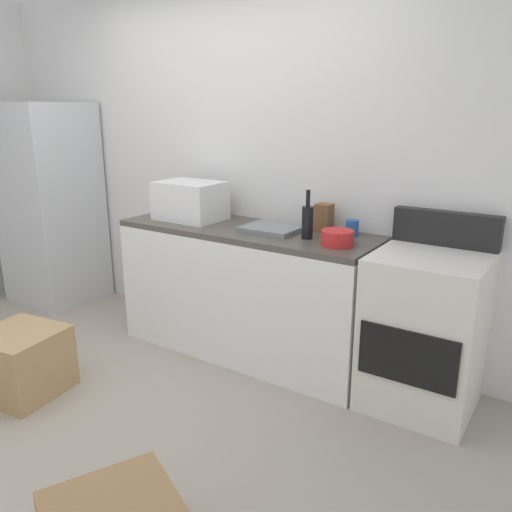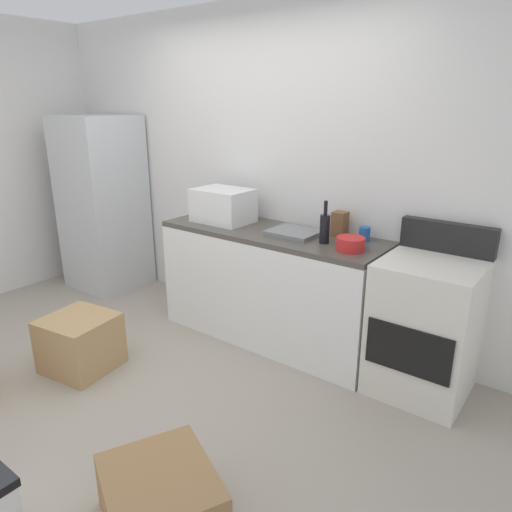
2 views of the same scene
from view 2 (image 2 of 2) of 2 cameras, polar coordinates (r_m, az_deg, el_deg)
The scene contains 13 objects.
ground_plane at distance 3.38m, azimuth -14.94°, elevation -15.54°, with size 6.00×6.00×0.00m, color #9E9384.
wall_back at distance 3.98m, azimuth 1.36°, elevation 10.36°, with size 5.00×0.10×2.60m, color silver.
kitchen_counter at distance 3.76m, azimuth 1.86°, elevation -3.59°, with size 1.80×0.60×0.90m.
refrigerator at distance 5.02m, azimuth -18.01°, elevation 6.02°, with size 0.68×0.66×1.72m, color silver.
stove_oven at distance 3.27m, azimuth 19.82°, elevation -7.90°, with size 0.60×0.61×1.10m.
microwave at distance 3.88m, azimuth -3.99°, elevation 6.13°, with size 0.46×0.34×0.27m, color white.
sink_basin at distance 3.53m, azimuth 4.68°, elevation 2.88°, with size 0.36×0.32×0.03m, color slate.
wine_bottle at distance 3.31m, azimuth 8.32°, elevation 3.40°, with size 0.07×0.07×0.30m.
coffee_mug at distance 3.43m, azimuth 12.98°, elevation 2.64°, with size 0.08×0.08×0.10m, color #2659A5.
knife_block at distance 3.51m, azimuth 10.09°, elevation 3.84°, with size 0.10×0.10×0.18m, color brown.
mixing_bowl at distance 3.19m, azimuth 11.36°, elevation 1.44°, with size 0.19×0.19×0.09m, color red.
cardboard_box_large at distance 2.42m, azimuth -11.48°, elevation -27.05°, with size 0.53×0.47×0.29m, color olive.
cardboard_box_medium at distance 3.66m, azimuth -20.48°, elevation -9.81°, with size 0.45×0.45×0.39m, color tan.
Camera 2 is at (2.30, -1.65, 1.85)m, focal length 33.07 mm.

